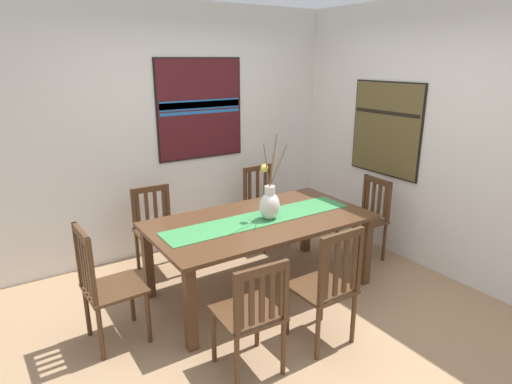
% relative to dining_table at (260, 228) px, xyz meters
% --- Properties ---
extents(ground_plane, '(6.40, 6.40, 0.03)m').
position_rel_dining_table_xyz_m(ground_plane, '(-0.07, -0.44, -0.65)').
color(ground_plane, '#A37F5B').
extents(wall_back, '(6.40, 0.12, 2.70)m').
position_rel_dining_table_xyz_m(wall_back, '(-0.07, 1.42, 0.71)').
color(wall_back, silver).
rests_on(wall_back, ground_plane).
extents(wall_side, '(0.12, 6.40, 2.70)m').
position_rel_dining_table_xyz_m(wall_side, '(1.79, -0.44, 0.71)').
color(wall_side, silver).
rests_on(wall_side, ground_plane).
extents(dining_table, '(2.01, 1.07, 0.72)m').
position_rel_dining_table_xyz_m(dining_table, '(0.00, 0.00, 0.00)').
color(dining_table, '#51331E').
rests_on(dining_table, ground_plane).
extents(table_runner, '(1.85, 0.36, 0.01)m').
position_rel_dining_table_xyz_m(table_runner, '(0.00, 0.00, 0.09)').
color(table_runner, '#388447').
rests_on(table_runner, dining_table).
extents(centerpiece_vase, '(0.26, 0.26, 0.77)m').
position_rel_dining_table_xyz_m(centerpiece_vase, '(0.06, -0.05, 0.24)').
color(centerpiece_vase, silver).
rests_on(centerpiece_vase, dining_table).
extents(chair_0, '(0.42, 0.42, 0.97)m').
position_rel_dining_table_xyz_m(chair_0, '(-0.03, -0.95, -0.14)').
color(chair_0, '#4C301C').
rests_on(chair_0, ground_plane).
extents(chair_1, '(0.44, 0.44, 0.88)m').
position_rel_dining_table_xyz_m(chair_1, '(-0.66, 0.91, -0.17)').
color(chair_1, '#4C301C').
rests_on(chair_1, ground_plane).
extents(chair_2, '(0.44, 0.44, 0.92)m').
position_rel_dining_table_xyz_m(chair_2, '(0.65, 0.90, -0.16)').
color(chair_2, '#4C301C').
rests_on(chair_2, ground_plane).
extents(chair_3, '(0.44, 0.44, 0.88)m').
position_rel_dining_table_xyz_m(chair_3, '(-0.68, -0.92, -0.16)').
color(chair_3, '#4C301C').
rests_on(chair_3, ground_plane).
extents(chair_4, '(0.44, 0.44, 0.97)m').
position_rel_dining_table_xyz_m(chair_4, '(-1.42, -0.03, -0.13)').
color(chair_4, '#4C301C').
rests_on(chair_4, ground_plane).
extents(chair_5, '(0.45, 0.45, 0.89)m').
position_rel_dining_table_xyz_m(chair_5, '(1.36, -0.03, -0.16)').
color(chair_5, '#4C301C').
rests_on(chair_5, ground_plane).
extents(painting_on_back_wall, '(1.03, 0.05, 1.11)m').
position_rel_dining_table_xyz_m(painting_on_back_wall, '(0.09, 1.36, 0.94)').
color(painting_on_back_wall, black).
extents(painting_on_side_wall, '(0.05, 0.93, 1.02)m').
position_rel_dining_table_xyz_m(painting_on_side_wall, '(1.73, 0.11, 0.74)').
color(painting_on_side_wall, black).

